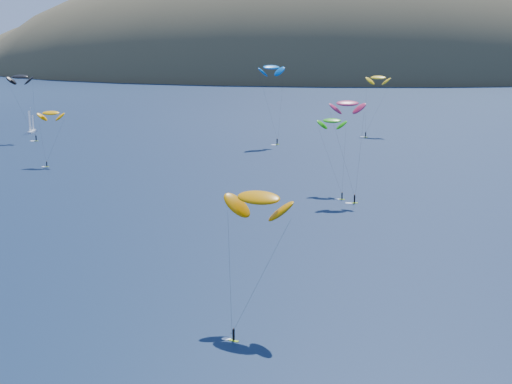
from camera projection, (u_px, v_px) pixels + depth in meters
name	position (u px, v px, depth m)	size (l,w,h in m)	color
island	(351.00, 84.00, 606.67)	(730.00, 300.00, 210.00)	#3D3526
sailboat	(32.00, 130.00, 270.95)	(7.69, 6.66, 9.55)	white
kitesurfer_1	(51.00, 113.00, 208.86)	(7.96, 7.98, 17.15)	#AAE219
kitesurfer_2	(259.00, 198.00, 98.62)	(11.06, 13.63, 20.18)	#AAE219
kitesurfer_3	(332.00, 121.00, 176.14)	(7.32, 13.62, 19.22)	#AAE219
kitesurfer_4	(271.00, 67.00, 242.37)	(10.73, 9.65, 28.77)	#AAE219
kitesurfer_9	(348.00, 104.00, 166.52)	(8.77, 9.21, 24.81)	#AAE219
kitesurfer_11	(378.00, 78.00, 264.73)	(10.23, 13.87, 23.34)	#AAE219
kitesurfer_12	(20.00, 77.00, 251.32)	(11.56, 7.02, 24.72)	#AAE219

